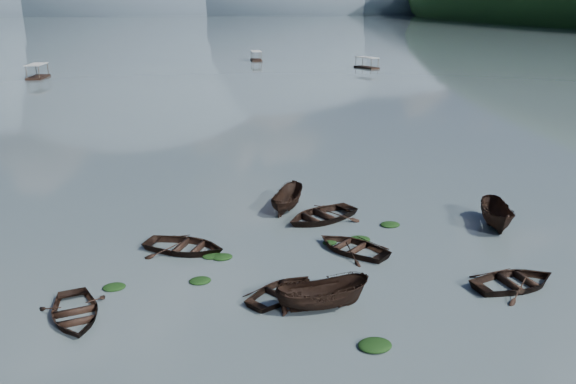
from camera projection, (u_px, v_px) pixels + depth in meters
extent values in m
plane|color=#4B595E|center=(346.00, 325.00, 23.64)|extent=(2400.00, 2400.00, 0.00)
ellipsoid|color=#475666|center=(130.00, 13.00, 847.58)|extent=(520.00, 520.00, 340.00)
ellipsoid|color=#475666|center=(261.00, 13.00, 886.12)|extent=(520.00, 520.00, 260.00)
ellipsoid|color=#475666|center=(369.00, 12.00, 920.81)|extent=(520.00, 520.00, 220.00)
imported|color=black|center=(75.00, 317.00, 24.25)|extent=(3.74, 4.65, 0.86)
imported|color=black|center=(282.00, 296.00, 26.05)|extent=(4.70, 4.46, 0.79)
imported|color=black|center=(322.00, 308.00, 24.98)|extent=(4.29, 1.69, 1.64)
imported|color=black|center=(352.00, 251.00, 30.81)|extent=(5.05, 5.27, 0.89)
imported|color=black|center=(515.00, 286.00, 26.93)|extent=(4.75, 3.66, 0.91)
imported|color=black|center=(496.00, 226.00, 34.21)|extent=(3.09, 4.74, 1.71)
imported|color=black|center=(185.00, 251.00, 30.80)|extent=(5.59, 5.05, 0.95)
imported|color=black|center=(321.00, 220.00, 35.23)|extent=(6.00, 5.30, 1.03)
imported|color=black|center=(287.00, 209.00, 37.07)|extent=(3.40, 4.40, 1.61)
ellipsoid|color=black|center=(200.00, 282.00, 27.37)|extent=(1.07, 0.88, 0.23)
ellipsoid|color=black|center=(222.00, 258.00, 29.92)|extent=(1.10, 0.88, 0.24)
ellipsoid|color=black|center=(375.00, 347.00, 22.14)|extent=(1.37, 1.10, 0.30)
ellipsoid|color=black|center=(330.00, 243.00, 31.77)|extent=(0.82, 0.69, 0.18)
ellipsoid|color=black|center=(359.00, 241.00, 32.12)|extent=(1.30, 1.03, 0.27)
ellipsoid|color=black|center=(114.00, 288.00, 26.75)|extent=(1.09, 0.88, 0.23)
ellipsoid|color=black|center=(212.00, 257.00, 30.08)|extent=(1.09, 0.91, 0.23)
ellipsoid|color=black|center=(390.00, 226.00, 34.30)|extent=(1.22, 0.98, 0.27)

